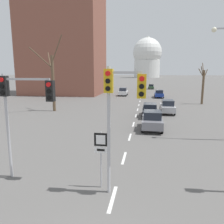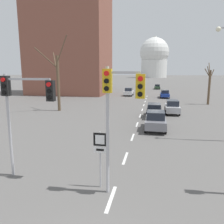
{
  "view_description": "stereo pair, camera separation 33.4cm",
  "coord_description": "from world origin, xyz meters",
  "px_view_note": "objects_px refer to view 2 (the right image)",
  "views": [
    {
      "loc": [
        1.32,
        -4.0,
        5.24
      ],
      "look_at": [
        -0.36,
        6.28,
        3.34
      ],
      "focal_mm": 35.0,
      "sensor_mm": 36.0,
      "label": 1
    },
    {
      "loc": [
        1.65,
        -3.94,
        5.24
      ],
      "look_at": [
        -0.36,
        6.28,
        3.34
      ],
      "focal_mm": 35.0,
      "sensor_mm": 36.0,
      "label": 2
    }
  ],
  "objects_px": {
    "sedan_near_left": "(156,120)",
    "sedan_near_right": "(154,110)",
    "traffic_signal_centre_tall": "(118,100)",
    "traffic_signal_near_left": "(22,100)",
    "sedan_far_right": "(129,92)",
    "route_sign_post": "(100,150)",
    "sedan_mid_centre": "(172,107)",
    "sedan_far_left": "(157,87)",
    "sedan_distant_centre": "(165,94)"
  },
  "relations": [
    {
      "from": "traffic_signal_centre_tall",
      "to": "sedan_far_left",
      "type": "relative_size",
      "value": 1.38
    },
    {
      "from": "traffic_signal_centre_tall",
      "to": "sedan_mid_centre",
      "type": "bearing_deg",
      "value": 79.44
    },
    {
      "from": "traffic_signal_near_left",
      "to": "sedan_distant_centre",
      "type": "relative_size",
      "value": 1.13
    },
    {
      "from": "sedan_far_left",
      "to": "sedan_distant_centre",
      "type": "relative_size",
      "value": 0.87
    },
    {
      "from": "sedan_mid_centre",
      "to": "sedan_near_left",
      "type": "bearing_deg",
      "value": -103.61
    },
    {
      "from": "traffic_signal_centre_tall",
      "to": "traffic_signal_near_left",
      "type": "relative_size",
      "value": 1.06
    },
    {
      "from": "sedan_near_left",
      "to": "sedan_distant_centre",
      "type": "bearing_deg",
      "value": 85.92
    },
    {
      "from": "sedan_near_left",
      "to": "sedan_mid_centre",
      "type": "relative_size",
      "value": 0.92
    },
    {
      "from": "route_sign_post",
      "to": "sedan_far_right",
      "type": "relative_size",
      "value": 0.59
    },
    {
      "from": "sedan_near_left",
      "to": "traffic_signal_near_left",
      "type": "bearing_deg",
      "value": -121.1
    },
    {
      "from": "sedan_far_left",
      "to": "sedan_distant_centre",
      "type": "xyz_separation_m",
      "value": [
        1.33,
        -23.7,
        0.07
      ]
    },
    {
      "from": "traffic_signal_centre_tall",
      "to": "sedan_far_left",
      "type": "bearing_deg",
      "value": 87.97
    },
    {
      "from": "traffic_signal_near_left",
      "to": "sedan_near_right",
      "type": "relative_size",
      "value": 1.15
    },
    {
      "from": "traffic_signal_near_left",
      "to": "sedan_near_right",
      "type": "distance_m",
      "value": 18.01
    },
    {
      "from": "route_sign_post",
      "to": "sedan_mid_centre",
      "type": "height_order",
      "value": "route_sign_post"
    },
    {
      "from": "traffic_signal_centre_tall",
      "to": "sedan_mid_centre",
      "type": "distance_m",
      "value": 20.53
    },
    {
      "from": "sedan_near_left",
      "to": "sedan_near_right",
      "type": "relative_size",
      "value": 0.9
    },
    {
      "from": "traffic_signal_near_left",
      "to": "sedan_far_right",
      "type": "bearing_deg",
      "value": 89.33
    },
    {
      "from": "sedan_near_left",
      "to": "sedan_near_right",
      "type": "xyz_separation_m",
      "value": [
        -0.17,
        5.99,
        -0.07
      ]
    },
    {
      "from": "route_sign_post",
      "to": "sedan_near_right",
      "type": "height_order",
      "value": "route_sign_post"
    },
    {
      "from": "traffic_signal_centre_tall",
      "to": "sedan_distant_centre",
      "type": "distance_m",
      "value": 38.07
    },
    {
      "from": "traffic_signal_near_left",
      "to": "sedan_distant_centre",
      "type": "distance_m",
      "value": 38.15
    },
    {
      "from": "traffic_signal_near_left",
      "to": "sedan_near_left",
      "type": "bearing_deg",
      "value": 58.9
    },
    {
      "from": "route_sign_post",
      "to": "sedan_far_right",
      "type": "distance_m",
      "value": 40.23
    },
    {
      "from": "sedan_distant_centre",
      "to": "sedan_near_left",
      "type": "bearing_deg",
      "value": -94.08
    },
    {
      "from": "sedan_mid_centre",
      "to": "sedan_far_right",
      "type": "distance_m",
      "value": 22.02
    },
    {
      "from": "route_sign_post",
      "to": "traffic_signal_near_left",
      "type": "bearing_deg",
      "value": 175.76
    },
    {
      "from": "route_sign_post",
      "to": "sedan_far_left",
      "type": "relative_size",
      "value": 0.67
    },
    {
      "from": "sedan_far_right",
      "to": "sedan_distant_centre",
      "type": "height_order",
      "value": "sedan_far_right"
    },
    {
      "from": "sedan_near_right",
      "to": "sedan_far_right",
      "type": "xyz_separation_m",
      "value": [
        -5.77,
        23.18,
        0.07
      ]
    },
    {
      "from": "sedan_near_left",
      "to": "traffic_signal_centre_tall",
      "type": "bearing_deg",
      "value": -98.17
    },
    {
      "from": "sedan_far_right",
      "to": "traffic_signal_centre_tall",
      "type": "bearing_deg",
      "value": -83.9
    },
    {
      "from": "traffic_signal_centre_tall",
      "to": "sedan_distant_centre",
      "type": "height_order",
      "value": "traffic_signal_centre_tall"
    },
    {
      "from": "sedan_near_left",
      "to": "sedan_far_left",
      "type": "distance_m",
      "value": 50.21
    },
    {
      "from": "sedan_mid_centre",
      "to": "sedan_distant_centre",
      "type": "bearing_deg",
      "value": 90.67
    },
    {
      "from": "sedan_mid_centre",
      "to": "traffic_signal_centre_tall",
      "type": "bearing_deg",
      "value": -100.56
    },
    {
      "from": "traffic_signal_near_left",
      "to": "sedan_near_left",
      "type": "xyz_separation_m",
      "value": [
        6.4,
        10.61,
        -3.06
      ]
    },
    {
      "from": "traffic_signal_centre_tall",
      "to": "sedan_mid_centre",
      "type": "height_order",
      "value": "traffic_signal_centre_tall"
    },
    {
      "from": "traffic_signal_near_left",
      "to": "sedan_far_right",
      "type": "height_order",
      "value": "traffic_signal_near_left"
    },
    {
      "from": "traffic_signal_centre_tall",
      "to": "sedan_far_left",
      "type": "height_order",
      "value": "traffic_signal_centre_tall"
    },
    {
      "from": "traffic_signal_centre_tall",
      "to": "sedan_far_left",
      "type": "xyz_separation_m",
      "value": [
        2.18,
        61.46,
        -3.38
      ]
    },
    {
      "from": "route_sign_post",
      "to": "sedan_far_left",
      "type": "bearing_deg",
      "value": 87.14
    },
    {
      "from": "traffic_signal_centre_tall",
      "to": "sedan_near_left",
      "type": "xyz_separation_m",
      "value": [
        1.62,
        11.26,
        -3.25
      ]
    },
    {
      "from": "route_sign_post",
      "to": "traffic_signal_centre_tall",
      "type": "bearing_deg",
      "value": -22.39
    },
    {
      "from": "traffic_signal_centre_tall",
      "to": "sedan_far_right",
      "type": "bearing_deg",
      "value": 96.1
    },
    {
      "from": "traffic_signal_centre_tall",
      "to": "sedan_far_right",
      "type": "height_order",
      "value": "traffic_signal_centre_tall"
    },
    {
      "from": "sedan_far_right",
      "to": "sedan_distant_centre",
      "type": "bearing_deg",
      "value": -18.84
    },
    {
      "from": "sedan_near_right",
      "to": "sedan_far_left",
      "type": "height_order",
      "value": "sedan_near_right"
    },
    {
      "from": "traffic_signal_centre_tall",
      "to": "route_sign_post",
      "type": "bearing_deg",
      "value": 157.61
    },
    {
      "from": "route_sign_post",
      "to": "sedan_mid_centre",
      "type": "relative_size",
      "value": 0.6
    }
  ]
}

